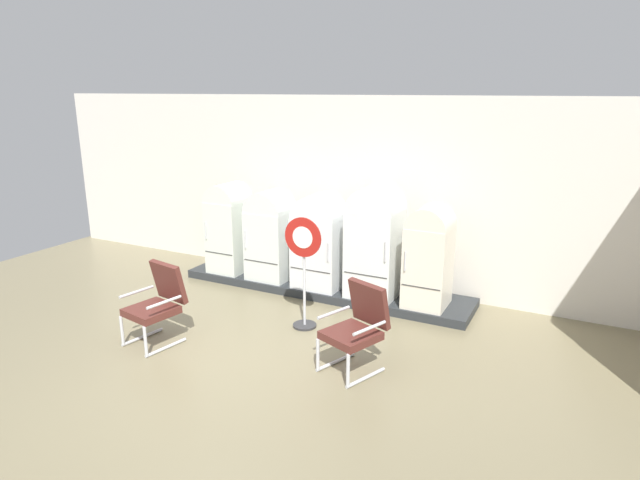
% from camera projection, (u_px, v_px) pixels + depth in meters
% --- Properties ---
extents(ground, '(12.00, 10.00, 0.05)m').
position_uv_depth(ground, '(201.00, 381.00, 5.97)').
color(ground, '#7D7254').
extents(back_wall, '(11.76, 0.12, 2.99)m').
position_uv_depth(back_wall, '(341.00, 190.00, 8.70)').
color(back_wall, silver).
rests_on(back_wall, ground).
extents(display_plinth, '(4.66, 0.95, 0.13)m').
position_uv_depth(display_plinth, '(324.00, 287.00, 8.55)').
color(display_plinth, '#2B2E32').
rests_on(display_plinth, ground).
extents(refrigerator_0, '(0.58, 0.65, 1.48)m').
position_uv_depth(refrigerator_0, '(229.00, 225.00, 8.95)').
color(refrigerator_0, silver).
rests_on(refrigerator_0, display_plinth).
extents(refrigerator_1, '(0.66, 0.62, 1.43)m').
position_uv_depth(refrigerator_1, '(270.00, 233.00, 8.59)').
color(refrigerator_1, silver).
rests_on(refrigerator_1, display_plinth).
extents(refrigerator_2, '(0.72, 0.63, 1.45)m').
position_uv_depth(refrigerator_2, '(319.00, 239.00, 8.21)').
color(refrigerator_2, white).
rests_on(refrigerator_2, display_plinth).
extents(refrigerator_3, '(0.71, 0.72, 1.65)m').
position_uv_depth(refrigerator_3, '(375.00, 238.00, 7.84)').
color(refrigerator_3, white).
rests_on(refrigerator_3, display_plinth).
extents(refrigerator_4, '(0.58, 0.66, 1.44)m').
position_uv_depth(refrigerator_4, '(429.00, 253.00, 7.49)').
color(refrigerator_4, silver).
rests_on(refrigerator_4, display_plinth).
extents(armchair_left, '(0.68, 0.76, 1.00)m').
position_uv_depth(armchair_left, '(158.00, 301.00, 6.72)').
color(armchair_left, silver).
rests_on(armchair_left, ground).
extents(armchair_right, '(0.74, 0.81, 1.00)m').
position_uv_depth(armchair_right, '(357.00, 325.00, 6.05)').
color(armchair_right, silver).
rests_on(armchair_right, ground).
extents(sign_stand, '(0.52, 0.32, 1.51)m').
position_uv_depth(sign_stand, '(304.00, 271.00, 7.05)').
color(sign_stand, '#2D2D30').
rests_on(sign_stand, ground).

